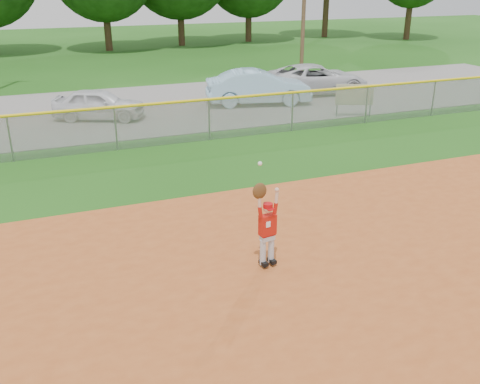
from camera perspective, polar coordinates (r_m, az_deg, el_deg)
name	(u,v)px	position (r m, az deg, el deg)	size (l,w,h in m)	color
ground	(365,270)	(11.28, 13.19, -8.09)	(120.00, 120.00, 0.00)	#1C5012
clay_infield	(475,361)	(9.42, 23.76, -16.13)	(24.00, 16.00, 0.04)	#A64C1E
parking_strip	(169,105)	(25.22, -7.63, 9.14)	(44.00, 10.00, 0.03)	slate
car_white_a	(99,104)	(23.07, -14.84, 9.06)	(1.49, 3.72, 1.27)	silver
car_blue	(258,87)	(25.07, 1.97, 11.11)	(1.66, 4.76, 1.57)	#98C7E3
car_white_b	(316,79)	(27.73, 8.07, 11.86)	(2.42, 5.25, 1.46)	silver
sponsor_sign	(354,96)	(23.17, 12.12, 10.03)	(1.49, 0.61, 1.41)	gray
outfield_fence	(209,116)	(19.40, -3.31, 8.05)	(40.06, 0.10, 1.55)	gray
ballplayer	(266,224)	(10.64, 2.83, -3.43)	(0.60, 0.28, 2.23)	silver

